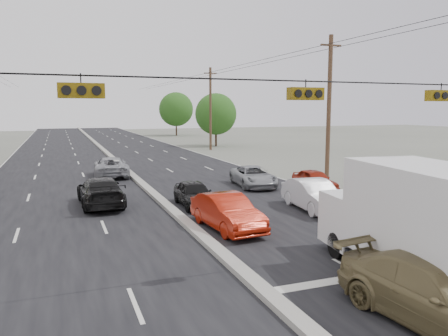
{
  "coord_description": "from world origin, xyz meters",
  "views": [
    {
      "loc": [
        -5.05,
        -10.78,
        5.03
      ],
      "look_at": [
        2.37,
        8.71,
        2.2
      ],
      "focal_mm": 35.0,
      "sensor_mm": 36.0,
      "label": 1
    }
  ],
  "objects_px": {
    "box_truck": "(413,223)",
    "queue_car_e": "(315,181)",
    "tan_sedan": "(440,296)",
    "red_sedan": "(227,212)",
    "utility_pole_right_b": "(329,108)",
    "queue_car_b": "(314,195)",
    "black_suv": "(448,238)",
    "oncoming_far": "(111,167)",
    "queue_car_c": "(253,177)",
    "tree_right_mid": "(216,114)",
    "queue_car_a": "(194,194)",
    "utility_pole_right_c": "(210,108)",
    "oncoming_near": "(100,192)",
    "tree_right_far": "(176,109)"
  },
  "relations": [
    {
      "from": "tree_right_mid",
      "to": "queue_car_c",
      "type": "bearing_deg",
      "value": -105.34
    },
    {
      "from": "red_sedan",
      "to": "oncoming_near",
      "type": "bearing_deg",
      "value": 119.55
    },
    {
      "from": "tree_right_mid",
      "to": "queue_car_b",
      "type": "height_order",
      "value": "tree_right_mid"
    },
    {
      "from": "tree_right_far",
      "to": "oncoming_far",
      "type": "height_order",
      "value": "tree_right_far"
    },
    {
      "from": "box_truck",
      "to": "oncoming_far",
      "type": "xyz_separation_m",
      "value": [
        -5.81,
        23.73,
        -1.07
      ]
    },
    {
      "from": "utility_pole_right_c",
      "to": "queue_car_c",
      "type": "relative_size",
      "value": 2.12
    },
    {
      "from": "tan_sedan",
      "to": "black_suv",
      "type": "height_order",
      "value": "tan_sedan"
    },
    {
      "from": "queue_car_e",
      "to": "oncoming_near",
      "type": "height_order",
      "value": "oncoming_near"
    },
    {
      "from": "queue_car_c",
      "to": "black_suv",
      "type": "bearing_deg",
      "value": -81.51
    },
    {
      "from": "tan_sedan",
      "to": "black_suv",
      "type": "relative_size",
      "value": 1.05
    },
    {
      "from": "box_truck",
      "to": "queue_car_a",
      "type": "bearing_deg",
      "value": 111.29
    },
    {
      "from": "tan_sedan",
      "to": "queue_car_e",
      "type": "bearing_deg",
      "value": 59.57
    },
    {
      "from": "red_sedan",
      "to": "oncoming_near",
      "type": "relative_size",
      "value": 0.87
    },
    {
      "from": "queue_car_e",
      "to": "queue_car_b",
      "type": "bearing_deg",
      "value": -120.25
    },
    {
      "from": "tan_sedan",
      "to": "red_sedan",
      "type": "height_order",
      "value": "tan_sedan"
    },
    {
      "from": "utility_pole_right_b",
      "to": "queue_car_b",
      "type": "xyz_separation_m",
      "value": [
        -5.8,
        -7.45,
        -4.35
      ]
    },
    {
      "from": "red_sedan",
      "to": "utility_pole_right_b",
      "type": "bearing_deg",
      "value": 34.45
    },
    {
      "from": "queue_car_e",
      "to": "red_sedan",
      "type": "bearing_deg",
      "value": -140.22
    },
    {
      "from": "box_truck",
      "to": "queue_car_e",
      "type": "distance_m",
      "value": 14.4
    },
    {
      "from": "box_truck",
      "to": "queue_car_c",
      "type": "distance_m",
      "value": 16.29
    },
    {
      "from": "tree_right_mid",
      "to": "queue_car_c",
      "type": "relative_size",
      "value": 1.51
    },
    {
      "from": "queue_car_a",
      "to": "queue_car_e",
      "type": "height_order",
      "value": "queue_car_a"
    },
    {
      "from": "utility_pole_right_b",
      "to": "box_truck",
      "type": "height_order",
      "value": "utility_pole_right_b"
    },
    {
      "from": "utility_pole_right_c",
      "to": "oncoming_far",
      "type": "relative_size",
      "value": 1.9
    },
    {
      "from": "utility_pole_right_b",
      "to": "tree_right_far",
      "type": "xyz_separation_m",
      "value": [
        3.5,
        55.0,
        -0.15
      ]
    },
    {
      "from": "black_suv",
      "to": "queue_car_a",
      "type": "distance_m",
      "value": 12.06
    },
    {
      "from": "red_sedan",
      "to": "box_truck",
      "type": "bearing_deg",
      "value": -72.84
    },
    {
      "from": "utility_pole_right_c",
      "to": "oncoming_near",
      "type": "distance_m",
      "value": 32.03
    },
    {
      "from": "utility_pole_right_b",
      "to": "black_suv",
      "type": "xyz_separation_m",
      "value": [
        -5.33,
        -15.08,
        -4.42
      ]
    },
    {
      "from": "queue_car_b",
      "to": "queue_car_e",
      "type": "relative_size",
      "value": 1.2
    },
    {
      "from": "queue_car_b",
      "to": "oncoming_far",
      "type": "height_order",
      "value": "queue_car_b"
    },
    {
      "from": "tree_right_mid",
      "to": "oncoming_near",
      "type": "relative_size",
      "value": 1.38
    },
    {
      "from": "utility_pole_right_b",
      "to": "queue_car_b",
      "type": "height_order",
      "value": "utility_pole_right_b"
    },
    {
      "from": "utility_pole_right_c",
      "to": "queue_car_c",
      "type": "xyz_separation_m",
      "value": [
        -5.8,
        -25.26,
        -4.45
      ]
    },
    {
      "from": "box_truck",
      "to": "utility_pole_right_b",
      "type": "bearing_deg",
      "value": 70.82
    },
    {
      "from": "queue_car_a",
      "to": "tree_right_far",
      "type": "bearing_deg",
      "value": 77.41
    },
    {
      "from": "tree_right_mid",
      "to": "red_sedan",
      "type": "height_order",
      "value": "tree_right_mid"
    },
    {
      "from": "oncoming_far",
      "to": "queue_car_c",
      "type": "bearing_deg",
      "value": 140.68
    },
    {
      "from": "red_sedan",
      "to": "tree_right_mid",
      "type": "bearing_deg",
      "value": 65.75
    },
    {
      "from": "box_truck",
      "to": "queue_car_b",
      "type": "bearing_deg",
      "value": 82.47
    },
    {
      "from": "utility_pole_right_c",
      "to": "queue_car_c",
      "type": "bearing_deg",
      "value": -102.93
    },
    {
      "from": "red_sedan",
      "to": "queue_car_e",
      "type": "distance_m",
      "value": 10.27
    },
    {
      "from": "utility_pole_right_c",
      "to": "tan_sedan",
      "type": "relative_size",
      "value": 1.92
    },
    {
      "from": "utility_pole_right_c",
      "to": "queue_car_e",
      "type": "height_order",
      "value": "utility_pole_right_c"
    },
    {
      "from": "red_sedan",
      "to": "queue_car_a",
      "type": "bearing_deg",
      "value": 84.9
    },
    {
      "from": "tree_right_mid",
      "to": "oncoming_near",
      "type": "distance_m",
      "value": 37.49
    },
    {
      "from": "box_truck",
      "to": "tree_right_far",
      "type": "bearing_deg",
      "value": 88.09
    },
    {
      "from": "queue_car_c",
      "to": "oncoming_near",
      "type": "relative_size",
      "value": 0.91
    },
    {
      "from": "tree_right_mid",
      "to": "tan_sedan",
      "type": "xyz_separation_m",
      "value": [
        -12.0,
        -48.61,
        -3.58
      ]
    },
    {
      "from": "tree_right_far",
      "to": "tan_sedan",
      "type": "xyz_separation_m",
      "value": [
        -13.0,
        -73.61,
        -4.2
      ]
    }
  ]
}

